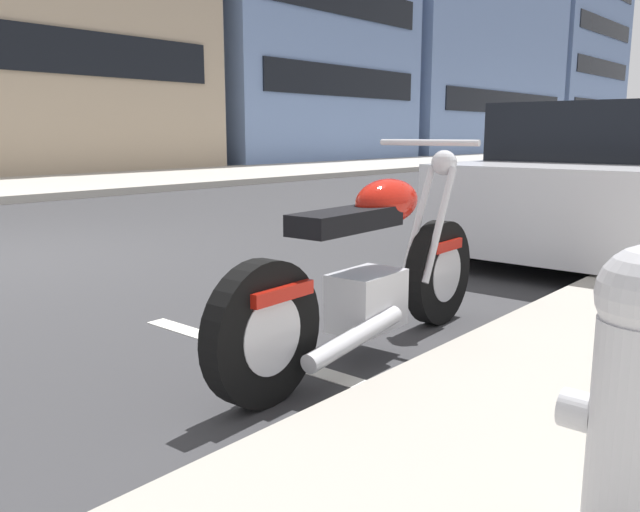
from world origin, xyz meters
TOP-DOWN VIEW (x-y plane):
  - sidewalk_far_curb at (12.00, 7.08)m, footprint 120.00×5.00m
  - parking_stall_stripe at (0.00, -3.98)m, footprint 0.12×2.20m
  - parked_motorcycle at (0.37, -4.26)m, footprint 2.19×0.62m
  - parked_car_second_in_row at (4.54, -4.13)m, footprint 4.36×1.91m
  - fire_hydrant at (-0.69, -5.83)m, footprint 0.24×0.36m
  - townhouse_behind_pole at (31.04, 15.29)m, footprint 15.63×11.90m
  - townhouse_corner_block at (45.50, 14.82)m, footprint 11.77×10.97m

SIDE VIEW (x-z plane):
  - parking_stall_stripe at x=0.00m, z-range 0.00..0.01m
  - sidewalk_far_curb at x=12.00m, z-range 0.00..0.14m
  - parked_motorcycle at x=0.37m, z-range -0.13..0.98m
  - fire_hydrant at x=-0.69m, z-range 0.16..0.92m
  - parked_car_second_in_row at x=4.54m, z-range -0.05..1.38m
  - townhouse_behind_pole at x=31.04m, z-range 0.00..12.42m
  - townhouse_corner_block at x=45.50m, z-range 0.00..12.99m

